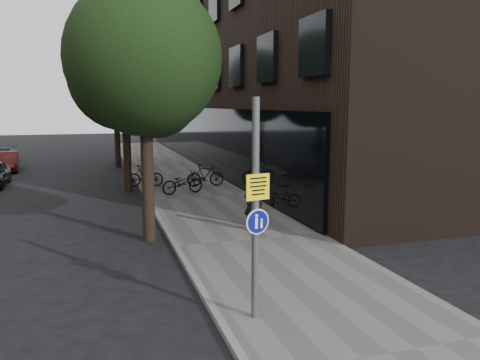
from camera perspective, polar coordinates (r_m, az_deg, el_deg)
name	(u,v)px	position (r m, az deg, el deg)	size (l,w,h in m)	color
ground	(290,285)	(10.79, 6.15, -12.66)	(120.00, 120.00, 0.00)	black
sidewalk	(202,198)	(20.03, -4.64, -2.22)	(4.50, 60.00, 0.12)	#615E59
curb_edge	(149,201)	(19.67, -11.05, -2.56)	(0.15, 60.00, 0.13)	slate
building_right_dark_brick	(279,32)	(33.97, 4.73, 17.58)	(12.00, 40.00, 18.00)	black
street_tree_near	(146,65)	(13.93, -11.38, 13.54)	(4.40, 4.40, 7.50)	black
street_tree_mid	(126,80)	(22.39, -13.75, 11.74)	(5.00, 5.00, 7.80)	black
street_tree_far	(116,87)	(31.36, -14.86, 10.88)	(5.00, 5.00, 7.80)	black
signpost	(255,210)	(8.34, 1.89, -3.67)	(0.46, 0.13, 4.02)	#595B5E
pedestrian	(253,205)	(14.51, 1.63, -3.05)	(0.59, 0.39, 1.63)	black
parked_bike_facade_near	(264,198)	(17.67, 3.00, -2.22)	(0.53, 1.52, 0.80)	black
parked_bike_facade_far	(205,175)	(22.46, -4.24, 0.56)	(0.50, 1.78, 1.07)	black
parked_bike_curb_near	(182,183)	(20.73, -7.03, -0.32)	(0.66, 1.88, 0.99)	black
parked_bike_curb_far	(145,176)	(22.79, -11.52, 0.49)	(0.49, 1.73, 1.04)	black
parked_car_mid	(7,161)	(31.88, -26.56, 2.03)	(1.24, 3.55, 1.17)	#4F1816
parked_car_far	(3,155)	(36.17, -26.94, 2.68)	(1.54, 3.79, 1.10)	black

